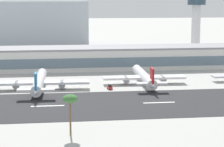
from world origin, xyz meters
name	(u,v)px	position (x,y,z in m)	size (l,w,h in m)	color
ground_plane	(46,104)	(0.00, 0.00, 0.00)	(1400.00, 1400.00, 0.00)	#A8A8A3
runway_strip	(46,106)	(0.00, -2.69, 0.04)	(800.00, 43.91, 0.08)	#262628
runway_centreline_dash_4	(48,106)	(0.68, -2.69, 0.09)	(12.00, 1.20, 0.01)	white
runway_centreline_dash_5	(159,103)	(41.97, -2.69, 0.09)	(12.00, 1.20, 0.01)	white
terminal_building	(84,58)	(19.56, 81.51, 6.06)	(173.78, 24.41, 12.11)	silver
control_tower	(196,17)	(97.36, 127.79, 25.86)	(13.02, 13.02, 40.33)	silver
distant_hotel_block	(28,23)	(-18.68, 218.15, 18.08)	(99.28, 37.16, 36.16)	#A8B2BC
airliner_blue_tail_gate_1	(39,82)	(-3.24, 26.66, 3.33)	(42.79, 50.10, 10.45)	silver
airliner_red_tail_gate_2	(144,77)	(43.67, 33.71, 3.27)	(37.77, 49.15, 10.25)	white
service_baggage_tug_1	(110,87)	(26.68, 24.29, 1.05)	(2.23, 3.38, 2.20)	#B2231E
palm_tree_0	(70,100)	(7.72, -38.21, 10.27)	(4.31, 4.31, 11.80)	brown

